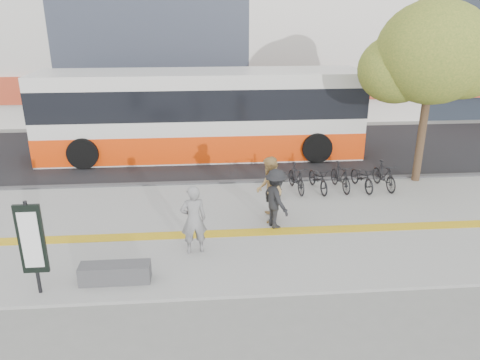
{
  "coord_description": "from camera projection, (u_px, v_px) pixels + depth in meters",
  "views": [
    {
      "loc": [
        -0.51,
        -10.62,
        6.04
      ],
      "look_at": [
        0.54,
        2.0,
        1.29
      ],
      "focal_mm": 34.77,
      "sensor_mm": 36.0,
      "label": 1
    }
  ],
  "objects": [
    {
      "name": "ground",
      "position": [
        226.0,
        254.0,
        12.07
      ],
      "size": [
        120.0,
        120.0,
        0.0
      ],
      "primitive_type": "plane",
      "color": "slate",
      "rests_on": "ground"
    },
    {
      "name": "sidewalk",
      "position": [
        223.0,
        227.0,
        13.45
      ],
      "size": [
        40.0,
        7.0,
        0.08
      ],
      "primitive_type": "cube",
      "color": "gray",
      "rests_on": "ground"
    },
    {
      "name": "tactile_strip",
      "position": [
        224.0,
        233.0,
        12.97
      ],
      "size": [
        40.0,
        0.45,
        0.01
      ],
      "primitive_type": "cube",
      "color": "gold",
      "rests_on": "sidewalk"
    },
    {
      "name": "street",
      "position": [
        215.0,
        152.0,
        20.46
      ],
      "size": [
        40.0,
        8.0,
        0.06
      ],
      "primitive_type": "cube",
      "color": "black",
      "rests_on": "ground"
    },
    {
      "name": "curb",
      "position": [
        218.0,
        183.0,
        16.71
      ],
      "size": [
        40.0,
        0.25,
        0.14
      ],
      "primitive_type": "cube",
      "color": "#38383A",
      "rests_on": "ground"
    },
    {
      "name": "bench",
      "position": [
        115.0,
        273.0,
        10.64
      ],
      "size": [
        1.6,
        0.45,
        0.45
      ],
      "primitive_type": "cube",
      "color": "#38383A",
      "rests_on": "sidewalk"
    },
    {
      "name": "signboard",
      "position": [
        32.0,
        241.0,
        9.86
      ],
      "size": [
        0.55,
        0.1,
        2.2
      ],
      "color": "black",
      "rests_on": "sidewalk"
    },
    {
      "name": "street_tree",
      "position": [
        431.0,
        55.0,
        15.54
      ],
      "size": [
        4.4,
        3.8,
        6.31
      ],
      "color": "#3A291A",
      "rests_on": "sidewalk"
    },
    {
      "name": "bus",
      "position": [
        201.0,
        117.0,
        19.35
      ],
      "size": [
        13.25,
        3.14,
        3.53
      ],
      "color": "silver",
      "rests_on": "street"
    },
    {
      "name": "bicycle_row",
      "position": [
        329.0,
        178.0,
        15.91
      ],
      "size": [
        4.58,
        1.69,
        0.95
      ],
      "color": "black",
      "rests_on": "sidewalk"
    },
    {
      "name": "seated_woman",
      "position": [
        194.0,
        220.0,
        11.7
      ],
      "size": [
        0.73,
        0.55,
        1.83
      ],
      "primitive_type": "imported",
      "rotation": [
        0.0,
        0.0,
        3.32
      ],
      "color": "black",
      "rests_on": "sidewalk"
    },
    {
      "name": "pedestrian_tan",
      "position": [
        269.0,
        189.0,
        13.47
      ],
      "size": [
        0.84,
        1.02,
        1.94
      ],
      "primitive_type": "imported",
      "rotation": [
        0.0,
        0.0,
        -1.69
      ],
      "color": "#AC874D",
      "rests_on": "sidewalk"
    },
    {
      "name": "pedestrian_dark",
      "position": [
        276.0,
        199.0,
        13.09
      ],
      "size": [
        1.01,
        1.28,
        1.74
      ],
      "primitive_type": "imported",
      "rotation": [
        0.0,
        0.0,
        1.94
      ],
      "color": "black",
      "rests_on": "sidewalk"
    }
  ]
}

